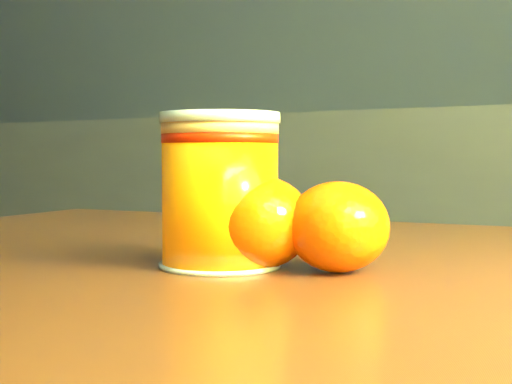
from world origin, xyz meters
The scene contains 5 objects.
kitchen_counter centered at (0.00, 1.45, 0.45)m, with size 3.15×0.60×0.90m, color #47474B.
table centered at (1.03, 0.32, 0.64)m, with size 1.05×0.80×0.73m.
juice_glass centered at (1.01, 0.26, 0.78)m, with size 0.09×0.09×0.11m.
orange_front centered at (1.04, 0.26, 0.76)m, with size 0.08×0.08×0.07m, color #FF5C05.
orange_back centered at (1.09, 0.28, 0.76)m, with size 0.07×0.07×0.06m, color #FF5C05.
Camera 1 is at (1.31, -0.16, 0.81)m, focal length 50.00 mm.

